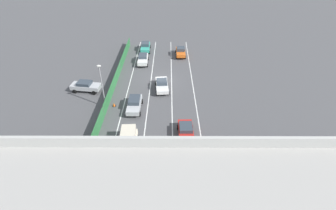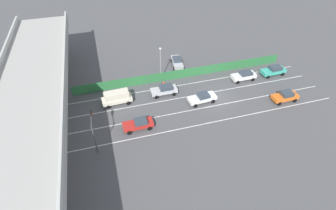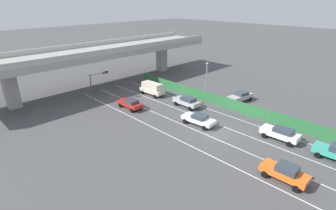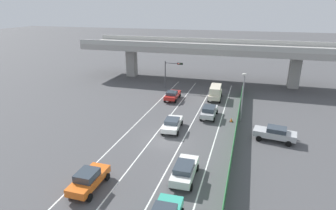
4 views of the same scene
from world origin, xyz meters
name	(u,v)px [view 1 (image 1 of 4)]	position (x,y,z in m)	size (l,w,h in m)	color
ground_plane	(161,80)	(0.00, 0.00, 0.00)	(300.00, 300.00, 0.00)	#4C4C4F
lane_line_left_edge	(194,92)	(-5.19, 3.69, 0.00)	(0.14, 43.37, 0.01)	silver
lane_line_mid_left	(172,92)	(-1.73, 3.69, 0.00)	(0.14, 43.37, 0.01)	silver
lane_line_mid_right	(150,92)	(1.73, 3.69, 0.00)	(0.14, 43.37, 0.01)	silver
lane_line_right_edge	(127,92)	(5.19, 3.69, 0.00)	(0.14, 43.37, 0.01)	silver
elevated_overpass	(148,207)	(0.00, 27.37, 6.31)	(50.38, 9.40, 7.97)	#A09E99
green_fence	(113,87)	(7.37, 3.69, 0.89)	(0.10, 39.47, 1.79)	#2D753D
car_sedan_white	(162,85)	(-0.19, 2.92, 0.84)	(2.35, 4.78, 1.50)	white
car_hatchback_white	(143,59)	(3.63, -6.69, 0.92)	(2.03, 4.53, 1.64)	silver
car_sedan_red	(186,132)	(-3.32, 14.06, 0.84)	(2.02, 4.41, 1.49)	red
car_van_cream	(128,142)	(3.25, 16.31, 1.26)	(2.21, 4.83, 2.23)	beige
car_taxi_orange	(181,51)	(-3.65, -10.23, 0.92)	(1.98, 4.28, 1.71)	orange
car_sedan_silver	(134,104)	(3.50, 8.29, 0.92)	(1.98, 4.46, 1.64)	#B7BABC
car_taxi_teal	(145,46)	(3.65, -12.86, 0.94)	(2.13, 4.68, 1.71)	teal
parked_wagon_silver	(86,86)	(11.62, 3.47, 0.91)	(4.74, 2.48, 1.63)	#B2B5B7
traffic_light	(212,153)	(-5.22, 20.14, 3.59)	(3.33, 0.45, 5.03)	#47474C
street_lamp	(102,82)	(7.68, 7.81, 4.01)	(0.60, 0.36, 6.54)	gray
traffic_cone	(114,105)	(6.54, 7.60, 0.25)	(0.47, 0.47, 0.55)	orange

